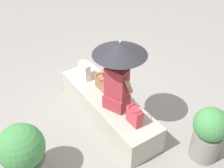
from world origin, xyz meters
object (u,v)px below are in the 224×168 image
Objects in this scene: parasol at (120,49)px; planter_far at (209,133)px; shoulder_bag_spare at (103,83)px; planter_near at (23,154)px; tote_bag_canvas at (134,116)px; person_seated at (117,87)px; handbag_black at (85,71)px.

parasol reaches higher than planter_far.
parasol is 3.62× the size of shoulder_bag_spare.
shoulder_bag_spare is at bearing 0.76° from parasol.
planter_near is 1.03× the size of planter_far.
planter_near is at bearing 77.09° from tote_bag_canvas.
planter_near is (0.35, 1.53, -0.15)m from tote_bag_canvas.
planter_near is (-0.09, 1.52, -0.39)m from person_seated.
tote_bag_canvas is at bearing -102.91° from planter_near.
person_seated is 3.11× the size of tote_bag_canvas.
parasol is 3.44× the size of handbag_black.
parasol is 0.97m from tote_bag_canvas.
planter_near reaches higher than shoulder_bag_spare.
shoulder_bag_spare is 1.80m from planter_far.
planter_far is (-1.08, -2.28, 0.01)m from planter_near.
shoulder_bag_spare is 0.34× the size of planter_near.
planter_far is at bearing -134.38° from tote_bag_canvas.
planter_near is at bearing 64.58° from planter_far.
parasol reaches higher than planter_near.
shoulder_bag_spare is (0.93, -0.05, -0.01)m from tote_bag_canvas.
person_seated is 0.81× the size of parasol.
handbag_black is 0.45m from shoulder_bag_spare.
parasol is at bearing -6.81° from tote_bag_canvas.
person_seated reaches higher than planter_far.
parasol is at bearing -68.23° from person_seated.
tote_bag_canvas is at bearing -179.06° from person_seated.
tote_bag_canvas is 0.33× the size of planter_far.
handbag_black is 1.12× the size of tote_bag_canvas.
parasol is at bearing 30.07° from planter_far.
planter_far is at bearing -115.42° from planter_near.
person_seated is at bearing 173.39° from shoulder_bag_spare.
handbag_black is at bearing 11.38° from shoulder_bag_spare.
handbag_black is 2.25m from planter_far.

